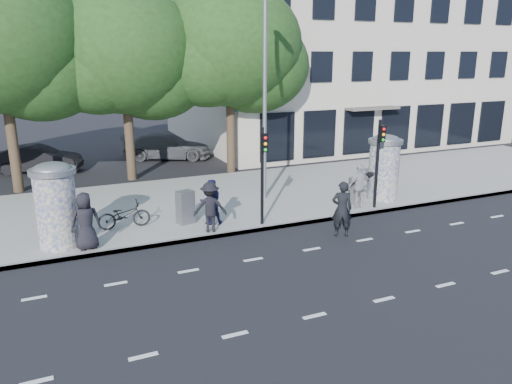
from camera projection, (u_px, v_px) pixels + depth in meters
name	position (u px, v px, depth m)	size (l,w,h in m)	color
ground	(336.00, 266.00, 14.39)	(120.00, 120.00, 0.00)	black
sidewalk	(239.00, 197.00, 20.97)	(40.00, 8.00, 0.15)	gray
curb	(281.00, 226.00, 17.49)	(40.00, 0.10, 0.16)	slate
lane_dash_near	(384.00, 299.00, 12.45)	(32.00, 0.12, 0.01)	silver
lane_dash_far	(312.00, 249.00, 15.62)	(32.00, 0.12, 0.01)	silver
ad_column_left	(56.00, 203.00, 15.14)	(1.36, 1.36, 2.65)	beige
ad_column_right	(384.00, 166.00, 20.13)	(1.36, 1.36, 2.65)	beige
traffic_pole_near	(263.00, 166.00, 16.89)	(0.22, 0.31, 3.40)	black
traffic_pole_far	(379.00, 155.00, 18.75)	(0.22, 0.31, 3.40)	black
street_lamp	(266.00, 83.00, 19.24)	(0.25, 0.93, 8.00)	slate
tree_near_left	(123.00, 50.00, 22.57)	(6.80, 6.80, 8.97)	#38281C
tree_center	(230.00, 45.00, 24.10)	(7.00, 7.00, 9.30)	#38281C
building	(330.00, 52.00, 35.04)	(20.30, 15.85, 12.00)	beige
ped_a	(86.00, 221.00, 15.02)	(0.87, 0.57, 1.78)	black
ped_c	(211.00, 202.00, 17.31)	(0.77, 0.60, 1.59)	#191A40
ped_d	(210.00, 207.00, 16.54)	(1.10, 0.63, 1.70)	black
ped_e	(360.00, 186.00, 19.08)	(1.01, 0.57, 1.72)	#A8A8AB
ped_f	(382.00, 177.00, 20.13)	(1.77, 0.64, 1.91)	black
man_road	(342.00, 209.00, 16.52)	(0.69, 0.45, 1.89)	black
bicycle	(124.00, 215.00, 16.96)	(1.75, 0.61, 0.92)	black
cabinet_left	(185.00, 207.00, 17.39)	(0.56, 0.41, 1.18)	slate
cabinet_right	(355.00, 191.00, 19.69)	(0.50, 0.36, 1.04)	slate
car_mid	(38.00, 159.00, 25.44)	(4.24, 1.48, 1.40)	black
car_right	(167.00, 146.00, 28.76)	(4.96, 2.02, 1.44)	#4E5054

